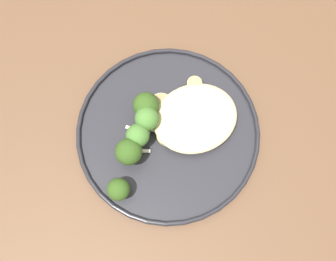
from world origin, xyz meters
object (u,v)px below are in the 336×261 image
(broccoli_floret_rear_charred, at_px, (129,152))
(broccoli_floret_split_head, at_px, (145,104))
(seared_scallop_tiny_bay, at_px, (209,126))
(seared_scallop_large_seared, at_px, (181,114))
(seared_scallop_front_small, at_px, (198,105))
(broccoli_floret_near_rim, at_px, (138,136))
(seared_scallop_rear_pale, at_px, (162,106))
(seared_scallop_left_edge, at_px, (167,135))
(seared_scallop_center_golden, at_px, (194,84))
(broccoli_floret_beside_noodles, at_px, (147,119))
(dinner_plate, at_px, (168,133))
(seared_scallop_half_hidden, at_px, (197,138))
(broccoli_floret_center_pile, at_px, (119,189))

(broccoli_floret_rear_charred, bearing_deg, broccoli_floret_split_head, 52.57)
(seared_scallop_tiny_bay, relative_size, seared_scallop_large_seared, 1.07)
(seared_scallop_front_small, height_order, broccoli_floret_near_rim, broccoli_floret_near_rim)
(seared_scallop_rear_pale, bearing_deg, broccoli_floret_split_head, 167.06)
(seared_scallop_front_small, height_order, broccoli_floret_rear_charred, broccoli_floret_rear_charred)
(seared_scallop_left_edge, bearing_deg, seared_scallop_center_golden, 41.22)
(broccoli_floret_beside_noodles, xyz_separation_m, broccoli_floret_rear_charred, (-0.04, -0.04, 0.00))
(dinner_plate, bearing_deg, broccoli_floret_rear_charred, -165.91)
(seared_scallop_large_seared, height_order, broccoli_floret_beside_noodles, broccoli_floret_beside_noodles)
(seared_scallop_tiny_bay, bearing_deg, dinner_plate, 165.03)
(dinner_plate, bearing_deg, broccoli_floret_beside_noodles, 140.33)
(seared_scallop_center_golden, relative_size, broccoli_floret_split_head, 0.45)
(seared_scallop_half_hidden, bearing_deg, seared_scallop_front_small, 65.20)
(dinner_plate, distance_m, broccoli_floret_rear_charred, 0.08)
(broccoli_floret_rear_charred, height_order, broccoli_floret_center_pile, broccoli_floret_rear_charred)
(seared_scallop_half_hidden, relative_size, broccoli_floret_rear_charred, 0.48)
(seared_scallop_rear_pale, xyz_separation_m, broccoli_floret_rear_charred, (-0.07, -0.06, 0.03))
(seared_scallop_half_hidden, xyz_separation_m, seared_scallop_center_golden, (0.03, 0.08, 0.00))
(seared_scallop_rear_pale, xyz_separation_m, broccoli_floret_near_rim, (-0.05, -0.04, 0.02))
(dinner_plate, distance_m, broccoli_floret_center_pile, 0.12)
(dinner_plate, distance_m, seared_scallop_rear_pale, 0.04)
(seared_scallop_rear_pale, height_order, broccoli_floret_beside_noodles, broccoli_floret_beside_noodles)
(broccoli_floret_beside_noodles, bearing_deg, seared_scallop_half_hidden, -37.78)
(seared_scallop_half_hidden, xyz_separation_m, broccoli_floret_center_pile, (-0.14, -0.03, 0.02))
(seared_scallop_tiny_bay, height_order, seared_scallop_rear_pale, seared_scallop_tiny_bay)
(seared_scallop_half_hidden, distance_m, seared_scallop_left_edge, 0.05)
(broccoli_floret_beside_noodles, bearing_deg, broccoli_floret_center_pile, -131.97)
(seared_scallop_large_seared, xyz_separation_m, broccoli_floret_beside_noodles, (-0.05, 0.00, 0.03))
(seared_scallop_half_hidden, height_order, seared_scallop_large_seared, seared_scallop_half_hidden)
(seared_scallop_half_hidden, relative_size, seared_scallop_rear_pale, 0.79)
(seared_scallop_front_small, relative_size, broccoli_floret_beside_noodles, 0.57)
(broccoli_floret_split_head, bearing_deg, seared_scallop_center_golden, 6.39)
(seared_scallop_front_small, xyz_separation_m, seared_scallop_left_edge, (-0.06, -0.03, -0.00))
(seared_scallop_tiny_bay, distance_m, broccoli_floret_rear_charred, 0.13)
(broccoli_floret_split_head, bearing_deg, seared_scallop_large_seared, -31.43)
(seared_scallop_left_edge, bearing_deg, seared_scallop_half_hidden, -26.38)
(seared_scallop_left_edge, distance_m, broccoli_floret_rear_charred, 0.07)
(seared_scallop_half_hidden, xyz_separation_m, seared_scallop_left_edge, (-0.04, 0.02, -0.00))
(broccoli_floret_center_pile, bearing_deg, seared_scallop_front_small, 27.48)
(seared_scallop_center_golden, xyz_separation_m, seared_scallop_large_seared, (-0.04, -0.04, -0.00))
(seared_scallop_half_hidden, bearing_deg, seared_scallop_tiny_bay, 22.78)
(seared_scallop_front_small, xyz_separation_m, seared_scallop_center_golden, (0.01, 0.03, -0.00))
(broccoli_floret_near_rim, bearing_deg, seared_scallop_tiny_bay, -9.35)
(broccoli_floret_beside_noodles, distance_m, broccoli_floret_center_pile, 0.11)
(seared_scallop_rear_pale, relative_size, broccoli_floret_beside_noodles, 0.64)
(dinner_plate, bearing_deg, seared_scallop_half_hidden, -36.41)
(seared_scallop_tiny_bay, distance_m, seared_scallop_rear_pale, 0.08)
(seared_scallop_front_small, bearing_deg, broccoli_floret_split_head, 162.23)
(seared_scallop_rear_pale, distance_m, broccoli_floret_split_head, 0.03)
(seared_scallop_left_edge, bearing_deg, broccoli_floret_center_pile, -150.09)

